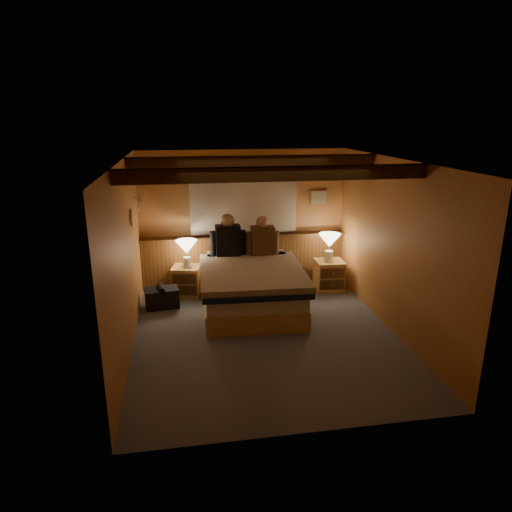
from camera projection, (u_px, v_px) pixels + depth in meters
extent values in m
plane|color=#515560|center=(265.00, 335.00, 6.39)|extent=(4.20, 4.20, 0.00)
plane|color=#C58A4A|center=(266.00, 161.00, 5.68)|extent=(4.20, 4.20, 0.00)
plane|color=#BE8244|center=(243.00, 219.00, 8.01)|extent=(3.60, 0.00, 3.60)
plane|color=#BE8244|center=(125.00, 260.00, 5.75)|extent=(0.00, 4.20, 4.20)
plane|color=#BE8244|center=(393.00, 247.00, 6.32)|extent=(0.00, 4.20, 4.20)
plane|color=#BE8244|center=(309.00, 320.00, 4.05)|extent=(3.60, 0.00, 3.60)
cube|color=brown|center=(244.00, 261.00, 8.18)|extent=(3.60, 0.12, 0.90)
cube|color=brown|center=(244.00, 236.00, 7.98)|extent=(3.60, 0.22, 0.04)
cylinder|color=#422810|center=(244.00, 171.00, 7.69)|extent=(2.10, 0.05, 0.05)
sphere|color=#422810|center=(181.00, 172.00, 7.52)|extent=(0.08, 0.08, 0.08)
sphere|color=#422810|center=(304.00, 170.00, 7.85)|extent=(0.08, 0.08, 0.08)
cube|color=beige|center=(244.00, 203.00, 7.86)|extent=(1.85, 0.08, 1.05)
cube|color=#422810|center=(276.00, 174.00, 5.14)|extent=(3.60, 0.15, 0.16)
cube|color=#422810|center=(254.00, 161.00, 6.56)|extent=(3.60, 0.15, 0.16)
cylinder|color=silver|center=(137.00, 195.00, 7.10)|extent=(0.03, 0.55, 0.03)
torus|color=silver|center=(139.00, 205.00, 7.00)|extent=(0.01, 0.21, 0.21)
torus|color=silver|center=(140.00, 202.00, 7.22)|extent=(0.01, 0.21, 0.21)
cube|color=tan|center=(318.00, 197.00, 8.11)|extent=(0.30, 0.03, 0.25)
cube|color=beige|center=(319.00, 198.00, 8.09)|extent=(0.24, 0.01, 0.19)
cube|color=tan|center=(251.00, 299.00, 7.26)|extent=(1.56, 2.03, 0.30)
cube|color=silver|center=(251.00, 283.00, 7.18)|extent=(1.52, 1.99, 0.24)
cube|color=black|center=(253.00, 280.00, 6.90)|extent=(1.61, 1.64, 0.08)
cube|color=#BD8288|center=(252.00, 273.00, 7.00)|extent=(1.65, 1.84, 0.12)
cube|color=silver|center=(224.00, 258.00, 7.80)|extent=(0.61, 0.36, 0.16)
cube|color=silver|center=(268.00, 256.00, 7.89)|extent=(0.61, 0.36, 0.16)
cube|color=tan|center=(187.00, 281.00, 7.77)|extent=(0.53, 0.50, 0.50)
cube|color=brown|center=(184.00, 279.00, 7.55)|extent=(0.41, 0.11, 0.18)
cube|color=brown|center=(185.00, 290.00, 7.61)|extent=(0.41, 0.11, 0.18)
cylinder|color=silver|center=(184.00, 279.00, 7.55)|extent=(0.04, 0.04, 0.03)
cylinder|color=silver|center=(185.00, 290.00, 7.61)|extent=(0.04, 0.04, 0.03)
cube|color=tan|center=(329.00, 275.00, 8.01)|extent=(0.49, 0.44, 0.52)
cube|color=brown|center=(333.00, 273.00, 7.79)|extent=(0.43, 0.03, 0.18)
cube|color=brown|center=(332.00, 285.00, 7.85)|extent=(0.43, 0.03, 0.18)
cylinder|color=silver|center=(333.00, 273.00, 7.79)|extent=(0.03, 0.03, 0.03)
cylinder|color=silver|center=(332.00, 285.00, 7.85)|extent=(0.03, 0.03, 0.03)
cylinder|color=silver|center=(187.00, 262.00, 7.64)|extent=(0.14, 0.14, 0.18)
cylinder|color=silver|center=(187.00, 255.00, 7.61)|extent=(0.02, 0.02, 0.10)
cone|color=beige|center=(186.00, 247.00, 7.56)|extent=(0.36, 0.36, 0.22)
cylinder|color=silver|center=(329.00, 256.00, 7.89)|extent=(0.15, 0.15, 0.19)
cylinder|color=silver|center=(329.00, 249.00, 7.85)|extent=(0.03, 0.03, 0.10)
cone|color=beige|center=(330.00, 240.00, 7.80)|extent=(0.38, 0.38, 0.23)
cube|color=black|center=(228.00, 241.00, 7.64)|extent=(0.41, 0.24, 0.54)
cylinder|color=black|center=(214.00, 244.00, 7.62)|extent=(0.13, 0.13, 0.43)
cylinder|color=black|center=(242.00, 243.00, 7.69)|extent=(0.13, 0.13, 0.43)
sphere|color=tan|center=(228.00, 221.00, 7.54)|extent=(0.24, 0.24, 0.24)
cube|color=#503220|center=(263.00, 241.00, 7.70)|extent=(0.39, 0.24, 0.51)
cylinder|color=#503220|center=(250.00, 244.00, 7.68)|extent=(0.12, 0.12, 0.41)
cylinder|color=#503220|center=(276.00, 243.00, 7.74)|extent=(0.12, 0.12, 0.41)
sphere|color=tan|center=(263.00, 222.00, 7.61)|extent=(0.22, 0.22, 0.22)
cube|color=black|center=(162.00, 298.00, 7.27)|extent=(0.56, 0.38, 0.31)
cylinder|color=black|center=(161.00, 288.00, 7.22)|extent=(0.13, 0.32, 0.08)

